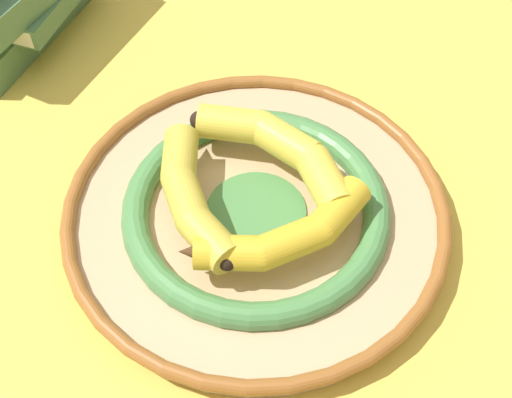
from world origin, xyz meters
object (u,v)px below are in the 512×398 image
banana_b (190,195)px  decorative_bowl (256,213)px  banana_c (284,236)px  banana_a (283,150)px

banana_b → decorative_bowl: bearing=76.4°
decorative_bowl → banana_c: 0.06m
banana_a → banana_c: size_ratio=0.96×
banana_a → decorative_bowl: bearing=101.6°
decorative_bowl → banana_c: size_ratio=2.18×
decorative_bowl → banana_a: (-0.02, -0.05, 0.04)m
decorative_bowl → banana_b: size_ratio=2.20×
banana_c → decorative_bowl: bearing=90.3°
decorative_bowl → banana_c: (-0.03, 0.05, 0.03)m
banana_a → banana_c: banana_a is taller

